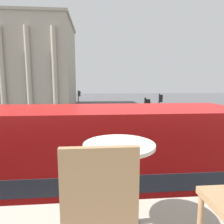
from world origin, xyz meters
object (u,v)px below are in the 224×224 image
at_px(car_silver, 110,111).
at_px(traffic_light_mid, 160,108).
at_px(traffic_light_far, 79,101).
at_px(cafe_chair_0, 99,207).
at_px(pedestrian_olive, 139,125).
at_px(plaza_building_left, 18,64).
at_px(traffic_light_near, 146,120).
at_px(pedestrian_yellow, 156,123).
at_px(pedestrian_white, 86,124).
at_px(double_decker_bus, 48,170).
at_px(pedestrian_red, 70,114).
at_px(cafe_dining_table, 119,166).

bearing_deg(car_silver, traffic_light_mid, -64.51).
height_order(traffic_light_far, car_silver, traffic_light_far).
distance_m(cafe_chair_0, pedestrian_olive, 17.20).
bearing_deg(pedestrian_olive, plaza_building_left, -150.24).
relative_size(traffic_light_near, pedestrian_yellow, 2.22).
relative_size(pedestrian_yellow, pedestrian_white, 1.06).
relative_size(double_decker_bus, traffic_light_near, 2.80).
bearing_deg(pedestrian_white, traffic_light_far, -104.13).
height_order(cafe_chair_0, pedestrian_white, cafe_chair_0).
height_order(traffic_light_mid, traffic_light_far, traffic_light_far).
bearing_deg(pedestrian_olive, car_silver, -178.17).
xyz_separation_m(car_silver, pedestrian_white, (-3.20, -10.68, 0.26)).
distance_m(double_decker_bus, plaza_building_left, 43.31).
xyz_separation_m(cafe_chair_0, pedestrian_red, (-3.06, 23.67, -3.03)).
bearing_deg(cafe_chair_0, pedestrian_yellow, 72.04).
bearing_deg(pedestrian_olive, pedestrian_white, -110.11).
distance_m(cafe_dining_table, pedestrian_olive, 16.66).
xyz_separation_m(traffic_light_mid, car_silver, (-3.72, 11.47, -1.80)).
distance_m(pedestrian_yellow, pedestrian_white, 6.69).
xyz_separation_m(cafe_dining_table, traffic_light_far, (-2.23, 24.13, -1.46)).
bearing_deg(plaza_building_left, traffic_light_far, -54.21).
relative_size(pedestrian_yellow, pedestrian_olive, 1.00).
xyz_separation_m(plaza_building_left, pedestrian_yellow, (22.15, -27.52, -7.96)).
bearing_deg(pedestrian_red, traffic_light_mid, -35.23).
height_order(plaza_building_left, pedestrian_red, plaza_building_left).
distance_m(traffic_light_mid, car_silver, 12.19).
height_order(cafe_dining_table, car_silver, cafe_dining_table).
height_order(cafe_chair_0, plaza_building_left, plaza_building_left).
height_order(plaza_building_left, traffic_light_mid, plaza_building_left).
relative_size(car_silver, pedestrian_yellow, 2.38).
height_order(traffic_light_mid, pedestrian_yellow, traffic_light_mid).
xyz_separation_m(cafe_chair_0, pedestrian_yellow, (5.74, 17.07, -2.99)).
bearing_deg(plaza_building_left, car_silver, -40.95).
xyz_separation_m(traffic_light_near, traffic_light_mid, (2.95, 6.35, -0.05)).
height_order(traffic_light_mid, pedestrian_red, traffic_light_mid).
height_order(traffic_light_far, pedestrian_yellow, traffic_light_far).
height_order(cafe_dining_table, traffic_light_far, cafe_dining_table).
relative_size(plaza_building_left, traffic_light_far, 5.98).
relative_size(cafe_chair_0, traffic_light_mid, 0.24).
relative_size(traffic_light_far, pedestrian_yellow, 2.23).
relative_size(cafe_dining_table, pedestrian_olive, 0.41).
height_order(plaza_building_left, pedestrian_olive, plaza_building_left).
height_order(plaza_building_left, car_silver, plaza_building_left).
height_order(traffic_light_near, car_silver, traffic_light_near).
height_order(double_decker_bus, cafe_dining_table, cafe_dining_table).
distance_m(traffic_light_mid, pedestrian_yellow, 1.51).
xyz_separation_m(traffic_light_mid, pedestrian_red, (-9.06, 6.77, -1.53)).
xyz_separation_m(double_decker_bus, car_silver, (3.65, 23.84, -1.57)).
xyz_separation_m(pedestrian_white, pedestrian_red, (-2.14, 5.99, 0.02)).
relative_size(cafe_chair_0, car_silver, 0.22).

